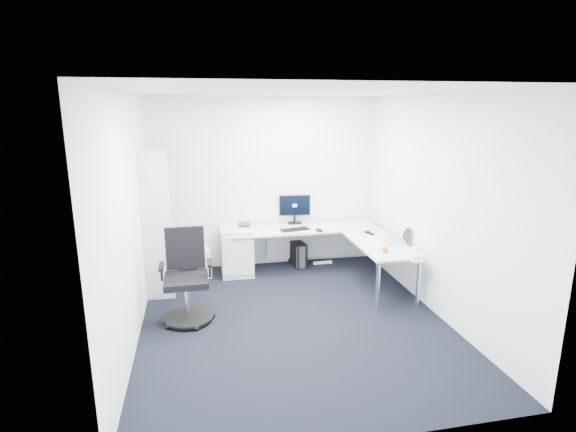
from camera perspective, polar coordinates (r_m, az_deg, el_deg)
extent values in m
plane|color=black|center=(5.62, 0.67, -13.08)|extent=(4.20, 4.20, 0.00)
plane|color=white|center=(5.02, 0.75, 15.60)|extent=(4.20, 4.20, 0.00)
cube|color=white|center=(7.18, -2.86, 4.23)|extent=(3.60, 0.02, 2.70)
cube|color=white|center=(3.22, 8.73, -8.09)|extent=(3.60, 0.02, 2.70)
cube|color=white|center=(5.09, -19.49, -0.54)|extent=(0.02, 4.20, 2.70)
cube|color=white|center=(5.80, 18.36, 1.23)|extent=(0.02, 4.20, 2.70)
cube|color=silver|center=(7.01, -6.55, -4.38)|extent=(0.48, 0.59, 0.73)
cube|color=black|center=(7.34, 1.26, -4.81)|extent=(0.24, 0.43, 0.40)
cube|color=beige|center=(7.08, -10.67, -5.72)|extent=(0.23, 0.44, 0.41)
cube|color=white|center=(7.49, 4.41, -5.91)|extent=(0.32, 0.06, 0.04)
cube|color=black|center=(6.93, 0.88, -1.72)|extent=(0.46, 0.24, 0.02)
cube|color=black|center=(6.88, 3.97, -1.82)|extent=(0.09, 0.12, 0.03)
cube|color=white|center=(6.37, 10.79, -3.42)|extent=(0.19, 0.46, 0.01)
sphere|color=#D75A13|center=(6.01, 12.22, -4.18)|extent=(0.08, 0.08, 0.08)
cube|color=white|center=(5.83, 15.65, -4.95)|extent=(0.14, 0.26, 0.09)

